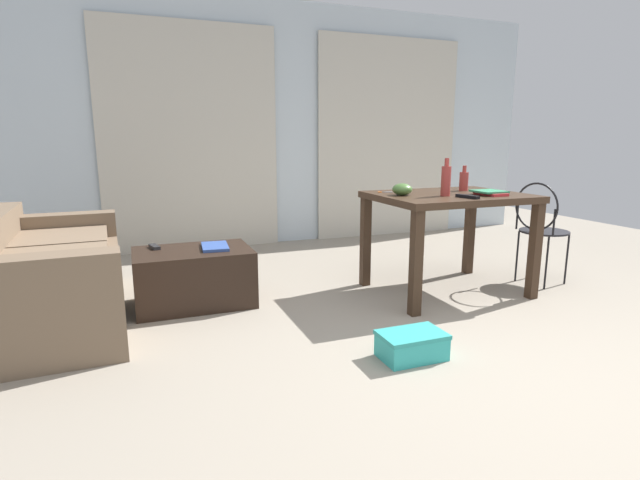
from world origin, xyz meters
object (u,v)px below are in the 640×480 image
at_px(bottle_near, 464,181).
at_px(shoebox, 412,345).
at_px(magazine, 215,247).
at_px(scissors, 383,192).
at_px(bottle_far, 446,180).
at_px(coffee_table, 194,277).
at_px(wire_chair, 540,222).
at_px(couch, 44,278).
at_px(tv_remote_on_table, 467,197).
at_px(craft_table, 448,208).
at_px(bowl, 402,189).
at_px(book_stack, 490,193).
at_px(tv_remote_primary, 154,247).

relative_size(bottle_near, shoebox, 0.56).
bearing_deg(magazine, scissors, -0.79).
bearing_deg(bottle_far, coffee_table, 163.64).
bearing_deg(wire_chair, couch, 172.24).
bearing_deg(bottle_near, bottle_far, -143.99).
height_order(couch, tv_remote_on_table, tv_remote_on_table).
height_order(craft_table, scissors, scissors).
xyz_separation_m(bottle_far, scissors, (-0.31, 0.38, -0.11)).
bearing_deg(coffee_table, scissors, -5.37).
relative_size(bowl, book_stack, 0.63).
relative_size(scissors, shoebox, 0.32).
bearing_deg(magazine, tv_remote_primary, 166.27).
distance_m(book_stack, tv_remote_primary, 2.51).
height_order(tv_remote_on_table, shoebox, tv_remote_on_table).
bearing_deg(bottle_near, bowl, -170.10).
bearing_deg(craft_table, tv_remote_on_table, -100.53).
xyz_separation_m(wire_chair, bottle_far, (-0.95, -0.02, 0.37)).
bearing_deg(tv_remote_on_table, craft_table, 66.06).
bearing_deg(coffee_table, shoebox, -53.62).
xyz_separation_m(couch, bottle_near, (3.08, -0.26, 0.56)).
distance_m(bottle_far, book_stack, 0.37).
height_order(bottle_near, tv_remote_on_table, bottle_near).
xyz_separation_m(couch, shoebox, (1.96, -1.36, -0.22)).
bearing_deg(book_stack, couch, 169.18).
bearing_deg(bowl, tv_remote_on_table, -43.11).
xyz_separation_m(craft_table, bottle_near, (0.24, 0.14, 0.19)).
bearing_deg(craft_table, couch, 172.04).
height_order(book_stack, magazine, book_stack).
bearing_deg(bowl, bottle_near, 9.90).
bearing_deg(tv_remote_on_table, bowl, 123.47).
height_order(tv_remote_on_table, tv_remote_primary, tv_remote_on_table).
bearing_deg(bottle_far, magazine, 162.07).
bearing_deg(tv_remote_on_table, couch, 152.77).
height_order(craft_table, tv_remote_primary, craft_table).
bearing_deg(craft_table, tv_remote_primary, 165.72).
bearing_deg(tv_remote_on_table, wire_chair, -1.52).
height_order(bowl, shoebox, bowl).
bearing_deg(wire_chair, bottle_near, 157.57).
bearing_deg(book_stack, scissors, 145.16).
bearing_deg(bowl, craft_table, -4.59).
distance_m(wire_chair, bowl, 1.27).
distance_m(coffee_table, wire_chair, 2.79).
relative_size(wire_chair, tv_remote_on_table, 4.60).
xyz_separation_m(coffee_table, bottle_near, (2.13, -0.26, 0.66)).
relative_size(craft_table, bottle_far, 4.12).
xyz_separation_m(bottle_far, tv_remote_primary, (-2.02, 0.66, -0.47)).
relative_size(book_stack, shoebox, 0.65).
distance_m(bottle_far, scissors, 0.50).
xyz_separation_m(bottle_far, bowl, (-0.27, 0.15, -0.07)).
height_order(coffee_table, book_stack, book_stack).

